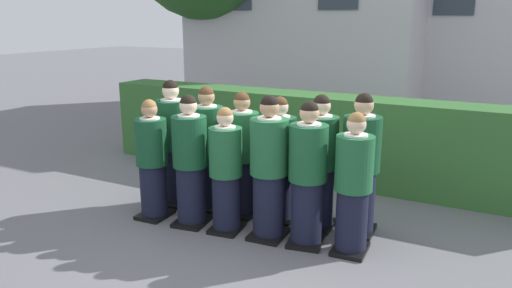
{
  "coord_description": "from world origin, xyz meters",
  "views": [
    {
      "loc": [
        2.68,
        -4.8,
        2.53
      ],
      "look_at": [
        0.0,
        0.27,
        1.05
      ],
      "focal_mm": 34.42,
      "sensor_mm": 36.0,
      "label": 1
    }
  ],
  "objects_px": {
    "student_front_row_4": "(308,178)",
    "student_rear_row_3": "(279,163)",
    "student_front_row_0": "(152,163)",
    "student_front_row_2": "(226,173)",
    "student_rear_row_1": "(208,152)",
    "student_rear_row_0": "(173,146)",
    "student_rear_row_5": "(360,168)",
    "student_front_row_5": "(353,188)",
    "student_front_row_3": "(269,171)",
    "student_front_row_1": "(190,164)",
    "student_rear_row_2": "(242,158)",
    "student_rear_row_4": "(320,166)"
  },
  "relations": [
    {
      "from": "student_rear_row_0",
      "to": "student_rear_row_5",
      "type": "bearing_deg",
      "value": 5.44
    },
    {
      "from": "student_front_row_0",
      "to": "student_rear_row_0",
      "type": "height_order",
      "value": "student_rear_row_0"
    },
    {
      "from": "student_front_row_4",
      "to": "student_rear_row_1",
      "type": "xyz_separation_m",
      "value": [
        -1.59,
        0.39,
        0.0
      ]
    },
    {
      "from": "student_front_row_0",
      "to": "student_rear_row_5",
      "type": "bearing_deg",
      "value": 17.09
    },
    {
      "from": "student_rear_row_2",
      "to": "student_front_row_4",
      "type": "bearing_deg",
      "value": -20.91
    },
    {
      "from": "student_front_row_4",
      "to": "student_rear_row_0",
      "type": "relative_size",
      "value": 0.96
    },
    {
      "from": "student_front_row_0",
      "to": "student_front_row_2",
      "type": "relative_size",
      "value": 1.01
    },
    {
      "from": "student_front_row_1",
      "to": "student_rear_row_0",
      "type": "relative_size",
      "value": 0.95
    },
    {
      "from": "student_front_row_5",
      "to": "student_rear_row_5",
      "type": "height_order",
      "value": "student_rear_row_5"
    },
    {
      "from": "student_front_row_5",
      "to": "student_rear_row_0",
      "type": "xyz_separation_m",
      "value": [
        -2.63,
        0.29,
        0.08
      ]
    },
    {
      "from": "student_front_row_0",
      "to": "student_front_row_1",
      "type": "relative_size",
      "value": 0.94
    },
    {
      "from": "student_front_row_1",
      "to": "student_rear_row_5",
      "type": "distance_m",
      "value": 2.06
    },
    {
      "from": "student_front_row_4",
      "to": "student_rear_row_0",
      "type": "bearing_deg",
      "value": 171.44
    },
    {
      "from": "student_front_row_3",
      "to": "student_rear_row_0",
      "type": "height_order",
      "value": "student_rear_row_0"
    },
    {
      "from": "student_front_row_5",
      "to": "student_rear_row_0",
      "type": "height_order",
      "value": "student_rear_row_0"
    },
    {
      "from": "student_rear_row_5",
      "to": "student_rear_row_2",
      "type": "bearing_deg",
      "value": -174.31
    },
    {
      "from": "student_front_row_2",
      "to": "student_front_row_5",
      "type": "distance_m",
      "value": 1.52
    },
    {
      "from": "student_rear_row_3",
      "to": "student_rear_row_4",
      "type": "height_order",
      "value": "student_rear_row_4"
    },
    {
      "from": "student_front_row_2",
      "to": "student_rear_row_5",
      "type": "bearing_deg",
      "value": 25.45
    },
    {
      "from": "student_front_row_4",
      "to": "student_rear_row_3",
      "type": "relative_size",
      "value": 1.04
    },
    {
      "from": "student_rear_row_1",
      "to": "student_rear_row_3",
      "type": "relative_size",
      "value": 1.04
    },
    {
      "from": "student_front_row_4",
      "to": "student_front_row_3",
      "type": "bearing_deg",
      "value": -174.66
    },
    {
      "from": "student_rear_row_0",
      "to": "student_rear_row_2",
      "type": "relative_size",
      "value": 1.06
    },
    {
      "from": "student_front_row_4",
      "to": "student_rear_row_3",
      "type": "bearing_deg",
      "value": 140.71
    },
    {
      "from": "student_front_row_3",
      "to": "student_rear_row_4",
      "type": "relative_size",
      "value": 1.02
    },
    {
      "from": "student_front_row_1",
      "to": "student_rear_row_2",
      "type": "xyz_separation_m",
      "value": [
        0.42,
        0.56,
        -0.0
      ]
    },
    {
      "from": "student_rear_row_5",
      "to": "student_front_row_4",
      "type": "bearing_deg",
      "value": -128.07
    },
    {
      "from": "student_front_row_3",
      "to": "student_rear_row_2",
      "type": "distance_m",
      "value": 0.76
    },
    {
      "from": "student_front_row_2",
      "to": "student_front_row_5",
      "type": "bearing_deg",
      "value": 5.84
    },
    {
      "from": "student_front_row_3",
      "to": "student_front_row_5",
      "type": "distance_m",
      "value": 0.98
    },
    {
      "from": "student_front_row_0",
      "to": "student_rear_row_2",
      "type": "relative_size",
      "value": 0.95
    },
    {
      "from": "student_front_row_5",
      "to": "student_rear_row_2",
      "type": "relative_size",
      "value": 0.97
    },
    {
      "from": "student_rear_row_1",
      "to": "student_front_row_5",
      "type": "bearing_deg",
      "value": -9.7
    },
    {
      "from": "student_front_row_4",
      "to": "student_rear_row_3",
      "type": "distance_m",
      "value": 0.74
    },
    {
      "from": "student_front_row_1",
      "to": "student_rear_row_2",
      "type": "relative_size",
      "value": 1.01
    },
    {
      "from": "student_front_row_2",
      "to": "student_rear_row_0",
      "type": "height_order",
      "value": "student_rear_row_0"
    },
    {
      "from": "student_front_row_3",
      "to": "student_rear_row_1",
      "type": "height_order",
      "value": "student_front_row_3"
    },
    {
      "from": "student_front_row_0",
      "to": "student_front_row_2",
      "type": "xyz_separation_m",
      "value": [
        1.05,
        0.08,
        -0.01
      ]
    },
    {
      "from": "student_front_row_0",
      "to": "student_rear_row_1",
      "type": "relative_size",
      "value": 0.93
    },
    {
      "from": "student_front_row_0",
      "to": "student_front_row_2",
      "type": "distance_m",
      "value": 1.05
    },
    {
      "from": "student_rear_row_4",
      "to": "student_rear_row_3",
      "type": "bearing_deg",
      "value": -176.16
    },
    {
      "from": "student_rear_row_1",
      "to": "student_rear_row_3",
      "type": "bearing_deg",
      "value": 4.29
    },
    {
      "from": "student_front_row_1",
      "to": "student_front_row_4",
      "type": "height_order",
      "value": "student_front_row_4"
    },
    {
      "from": "student_rear_row_4",
      "to": "student_front_row_0",
      "type": "bearing_deg",
      "value": -160.51
    },
    {
      "from": "student_front_row_3",
      "to": "student_rear_row_0",
      "type": "distance_m",
      "value": 1.69
    },
    {
      "from": "student_front_row_0",
      "to": "student_rear_row_2",
      "type": "bearing_deg",
      "value": 32.21
    },
    {
      "from": "student_front_row_4",
      "to": "student_rear_row_0",
      "type": "xyz_separation_m",
      "value": [
        -2.11,
        0.32,
        0.03
      ]
    },
    {
      "from": "student_front_row_5",
      "to": "student_rear_row_2",
      "type": "xyz_separation_m",
      "value": [
        -1.59,
        0.38,
        0.03
      ]
    },
    {
      "from": "student_front_row_3",
      "to": "student_rear_row_3",
      "type": "height_order",
      "value": "student_front_row_3"
    },
    {
      "from": "student_front_row_4",
      "to": "student_front_row_5",
      "type": "xyz_separation_m",
      "value": [
        0.52,
        0.03,
        -0.04
      ]
    }
  ]
}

